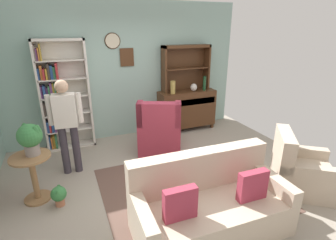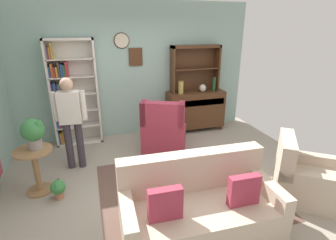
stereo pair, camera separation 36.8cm
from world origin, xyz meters
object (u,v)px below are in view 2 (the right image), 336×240
plant_stand (36,166)px  vase_round (203,88)px  bottle_wine (214,84)px  sideboard (195,109)px  couch_floral (199,208)px  bookshelf (71,94)px  wingback_chair (164,133)px  potted_plant_large (33,132)px  sideboard_hutch (195,62)px  person_reading (71,118)px  armchair_floral (302,179)px  potted_plant_small (58,188)px  coffee_table (192,168)px  book_stack (195,163)px  vase_tall (181,87)px

plant_stand → vase_round: bearing=24.6°
vase_round → bottle_wine: bottle_wine is taller
sideboard → couch_floral: (-1.20, -2.96, -0.20)m
bookshelf → wingback_chair: 2.00m
couch_floral → potted_plant_large: 2.45m
sideboard_hutch → person_reading: sideboard_hutch is taller
sideboard → plant_stand: 3.49m
bottle_wine → armchair_floral: bearing=-88.6°
potted_plant_small → plant_stand: bearing=137.1°
vase_round → coffee_table: bearing=-117.3°
bookshelf → vase_round: 2.78m
book_stack → person_reading: bearing=143.9°
sideboard → couch_floral: size_ratio=0.71×
sideboard_hutch → bottle_wine: size_ratio=3.45×
bookshelf → coffee_table: (1.69, -2.25, -0.69)m
vase_tall → coffee_table: bearing=-105.1°
potted_plant_large → potted_plant_small: (0.24, -0.30, -0.77)m
armchair_floral → sideboard_hutch: bearing=98.9°
bottle_wine → armchair_floral: (0.06, -2.70, -0.79)m
couch_floral → person_reading: size_ratio=1.17×
plant_stand → book_stack: bearing=-16.3°
vase_tall → armchair_floral: 2.94m
sideboard_hutch → potted_plant_small: (-2.84, -1.93, -1.39)m
coffee_table → book_stack: 0.10m
plant_stand → book_stack: plant_stand is taller
sideboard_hutch → vase_round: bearing=-53.5°
bookshelf → sideboard: bookshelf is taller
vase_tall → wingback_chair: (-0.61, -0.78, -0.67)m
bottle_wine → coffee_table: 2.58m
sideboard_hutch → plant_stand: (-3.12, -1.66, -1.14)m
vase_tall → vase_round: size_ratio=1.61×
bookshelf → couch_floral: (1.45, -3.04, -0.73)m
vase_round → plant_stand: (-3.25, -1.49, -0.58)m
vase_round → book_stack: 2.44m
bookshelf → couch_floral: bookshelf is taller
sideboard → vase_round: size_ratio=7.65×
sideboard → vase_tall: (-0.39, -0.08, 0.55)m
sideboard_hutch → book_stack: size_ratio=5.29×
sideboard → wingback_chair: 1.33m
vase_tall → couch_floral: vase_tall is taller
wingback_chair → plant_stand: (-2.12, -0.69, 0.04)m
bookshelf → wingback_chair: bearing=-29.9°
coffee_table → bookshelf: bearing=126.9°
potted_plant_small → book_stack: book_stack is taller
sideboard → sideboard_hutch: (0.00, 0.11, 1.05)m
bottle_wine → book_stack: 2.57m
bookshelf → plant_stand: size_ratio=3.08×
vase_round → armchair_floral: vase_round is taller
bottle_wine → potted_plant_large: (-3.47, -1.43, -0.14)m
vase_tall → wingback_chair: 1.20m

